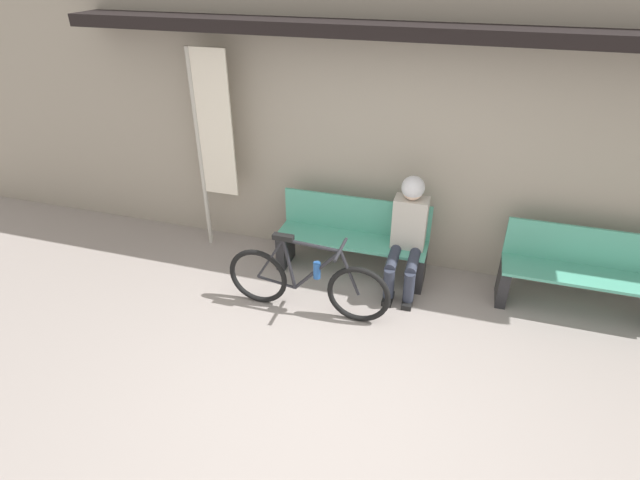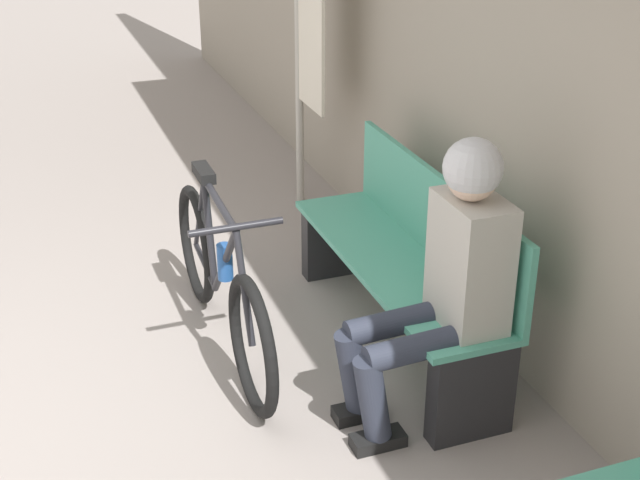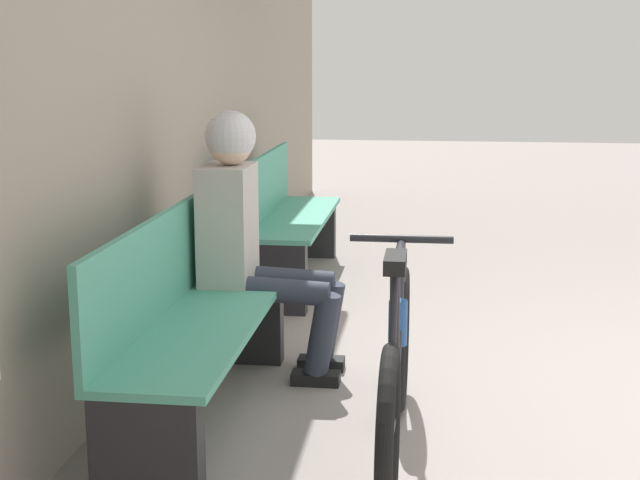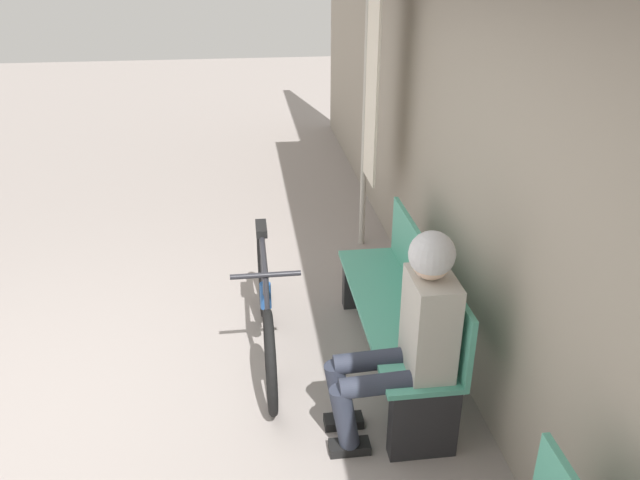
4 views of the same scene
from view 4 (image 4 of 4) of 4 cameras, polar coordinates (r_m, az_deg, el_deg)
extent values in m
plane|color=gray|center=(3.93, -20.97, -15.37)|extent=(24.00, 24.00, 0.00)
cube|color=#9E9384|center=(3.30, 17.29, 9.20)|extent=(12.00, 0.12, 3.20)
cube|color=#51A88E|center=(3.87, 6.62, -6.34)|extent=(1.61, 0.42, 0.03)
cube|color=#51A88E|center=(3.81, 9.64, -3.36)|extent=(1.61, 0.03, 0.40)
cube|color=#232326|center=(4.62, 4.34, -3.73)|extent=(0.10, 0.36, 0.41)
cube|color=#232326|center=(3.43, 9.43, -16.16)|extent=(0.10, 0.36, 0.41)
torus|color=black|center=(4.49, -5.28, -3.22)|extent=(0.61, 0.05, 0.61)
torus|color=black|center=(3.63, -4.57, -11.04)|extent=(0.61, 0.05, 0.61)
cylinder|color=#232328|center=(3.78, -5.19, -1.25)|extent=(0.56, 0.03, 0.06)
cylinder|color=#232328|center=(3.86, -5.00, -5.10)|extent=(0.48, 0.03, 0.52)
cylinder|color=#232328|center=(4.10, -5.20, -2.94)|extent=(0.14, 0.03, 0.54)
cylinder|color=#232328|center=(4.34, -5.16, -4.78)|extent=(0.39, 0.03, 0.08)
cylinder|color=#232328|center=(4.25, -5.33, -1.36)|extent=(0.31, 0.02, 0.49)
cylinder|color=#232328|center=(3.58, -4.78, -7.31)|extent=(0.21, 0.03, 0.46)
cube|color=black|center=(4.01, -5.39, 1.05)|extent=(0.20, 0.07, 0.05)
cylinder|color=#232328|center=(3.53, -4.99, -3.21)|extent=(0.03, 0.40, 0.03)
cylinder|color=#235199|center=(3.86, -5.00, -5.10)|extent=(0.07, 0.07, 0.17)
cylinder|color=#2D3342|center=(3.43, 4.94, -10.91)|extent=(0.11, 0.44, 0.13)
cylinder|color=#2D3342|center=(3.52, 1.73, -13.71)|extent=(0.11, 0.17, 0.39)
cube|color=black|center=(3.66, 2.17, -16.22)|extent=(0.10, 0.22, 0.06)
cylinder|color=#2D3342|center=(3.28, 5.67, -12.98)|extent=(0.11, 0.44, 0.13)
cylinder|color=#2D3342|center=(3.37, 2.27, -15.85)|extent=(0.11, 0.17, 0.39)
cube|color=black|center=(3.52, 2.72, -18.38)|extent=(0.10, 0.22, 0.06)
cube|color=#B7B2A8|center=(3.25, 9.99, -7.54)|extent=(0.34, 0.22, 0.54)
sphere|color=beige|center=(3.06, 10.15, -1.78)|extent=(0.20, 0.20, 0.20)
sphere|color=silver|center=(3.05, 10.20, -1.28)|extent=(0.23, 0.23, 0.23)
cylinder|color=#B7B2A8|center=(5.25, 4.16, 10.96)|extent=(0.05, 0.05, 2.28)
cube|color=silver|center=(4.95, 4.81, 14.18)|extent=(0.40, 0.02, 1.58)
camera|label=1|loc=(4.27, -72.61, 17.70)|focal=28.00mm
camera|label=2|loc=(0.77, -100.45, -18.80)|focal=50.00mm
camera|label=3|loc=(6.56, -7.76, 16.74)|focal=50.00mm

